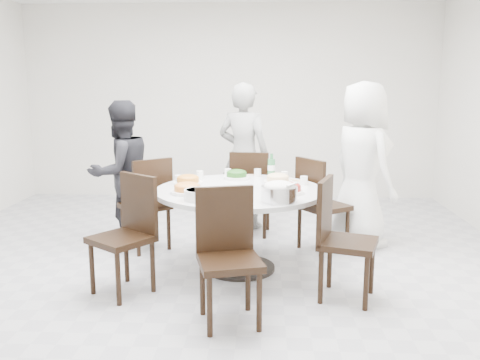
{
  "coord_description": "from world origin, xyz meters",
  "views": [
    {
      "loc": [
        0.51,
        -4.48,
        1.67
      ],
      "look_at": [
        0.29,
        -0.02,
        0.82
      ],
      "focal_mm": 38.0,
      "sensor_mm": 36.0,
      "label": 1
    }
  ],
  "objects_px": {
    "chair_ne": "(324,204)",
    "soup_bowl": "(201,195)",
    "chair_se": "(348,240)",
    "beverage_bottle": "(271,166)",
    "dining_table": "(240,229)",
    "chair_sw": "(121,236)",
    "rice_bowl": "(279,194)",
    "chair_n": "(251,192)",
    "diner_right": "(362,165)",
    "diner_middle": "(244,156)",
    "chair_s": "(230,259)",
    "chair_nw": "(145,203)",
    "diner_left": "(121,173)"
  },
  "relations": [
    {
      "from": "chair_nw",
      "to": "chair_se",
      "type": "height_order",
      "value": "same"
    },
    {
      "from": "dining_table",
      "to": "diner_middle",
      "type": "xyz_separation_m",
      "value": [
        -0.02,
        1.44,
        0.47
      ]
    },
    {
      "from": "chair_n",
      "to": "soup_bowl",
      "type": "bearing_deg",
      "value": 83.22
    },
    {
      "from": "chair_sw",
      "to": "soup_bowl",
      "type": "relative_size",
      "value": 3.53
    },
    {
      "from": "dining_table",
      "to": "chair_n",
      "type": "relative_size",
      "value": 1.58
    },
    {
      "from": "diner_middle",
      "to": "beverage_bottle",
      "type": "height_order",
      "value": "diner_middle"
    },
    {
      "from": "chair_ne",
      "to": "chair_se",
      "type": "relative_size",
      "value": 1.0
    },
    {
      "from": "diner_middle",
      "to": "soup_bowl",
      "type": "bearing_deg",
      "value": 101.35
    },
    {
      "from": "rice_bowl",
      "to": "beverage_bottle",
      "type": "xyz_separation_m",
      "value": [
        -0.05,
        1.0,
        0.06
      ]
    },
    {
      "from": "diner_left",
      "to": "soup_bowl",
      "type": "distance_m",
      "value": 1.55
    },
    {
      "from": "chair_n",
      "to": "diner_right",
      "type": "height_order",
      "value": "diner_right"
    },
    {
      "from": "chair_n",
      "to": "beverage_bottle",
      "type": "distance_m",
      "value": 0.76
    },
    {
      "from": "chair_s",
      "to": "diner_left",
      "type": "relative_size",
      "value": 0.63
    },
    {
      "from": "chair_nw",
      "to": "soup_bowl",
      "type": "height_order",
      "value": "chair_nw"
    },
    {
      "from": "chair_nw",
      "to": "chair_n",
      "type": "bearing_deg",
      "value": 168.41
    },
    {
      "from": "diner_left",
      "to": "chair_n",
      "type": "bearing_deg",
      "value": 147.53
    },
    {
      "from": "dining_table",
      "to": "chair_sw",
      "type": "height_order",
      "value": "chair_sw"
    },
    {
      "from": "chair_ne",
      "to": "soup_bowl",
      "type": "bearing_deg",
      "value": 98.47
    },
    {
      "from": "chair_s",
      "to": "rice_bowl",
      "type": "xyz_separation_m",
      "value": [
        0.35,
        0.58,
        0.34
      ]
    },
    {
      "from": "chair_n",
      "to": "rice_bowl",
      "type": "xyz_separation_m",
      "value": [
        0.26,
        -1.61,
        0.34
      ]
    },
    {
      "from": "diner_middle",
      "to": "beverage_bottle",
      "type": "distance_m",
      "value": 0.97
    },
    {
      "from": "chair_sw",
      "to": "diner_right",
      "type": "relative_size",
      "value": 0.56
    },
    {
      "from": "chair_n",
      "to": "chair_se",
      "type": "height_order",
      "value": "same"
    },
    {
      "from": "chair_n",
      "to": "chair_nw",
      "type": "distance_m",
      "value": 1.21
    },
    {
      "from": "chair_sw",
      "to": "chair_n",
      "type": "bearing_deg",
      "value": 97.01
    },
    {
      "from": "rice_bowl",
      "to": "beverage_bottle",
      "type": "relative_size",
      "value": 1.17
    },
    {
      "from": "chair_ne",
      "to": "rice_bowl",
      "type": "height_order",
      "value": "chair_ne"
    },
    {
      "from": "dining_table",
      "to": "chair_sw",
      "type": "distance_m",
      "value": 1.09
    },
    {
      "from": "chair_sw",
      "to": "diner_right",
      "type": "distance_m",
      "value": 2.57
    },
    {
      "from": "beverage_bottle",
      "to": "chair_sw",
      "type": "bearing_deg",
      "value": -137.62
    },
    {
      "from": "chair_se",
      "to": "soup_bowl",
      "type": "bearing_deg",
      "value": 100.55
    },
    {
      "from": "chair_s",
      "to": "diner_middle",
      "type": "distance_m",
      "value": 2.53
    },
    {
      "from": "chair_sw",
      "to": "rice_bowl",
      "type": "xyz_separation_m",
      "value": [
        1.25,
        0.1,
        0.34
      ]
    },
    {
      "from": "chair_ne",
      "to": "soup_bowl",
      "type": "distance_m",
      "value": 1.56
    },
    {
      "from": "rice_bowl",
      "to": "diner_right",
      "type": "bearing_deg",
      "value": 55.3
    },
    {
      "from": "chair_n",
      "to": "rice_bowl",
      "type": "distance_m",
      "value": 1.67
    },
    {
      "from": "rice_bowl",
      "to": "soup_bowl",
      "type": "relative_size",
      "value": 1.07
    },
    {
      "from": "chair_s",
      "to": "diner_left",
      "type": "height_order",
      "value": "diner_left"
    },
    {
      "from": "chair_sw",
      "to": "beverage_bottle",
      "type": "relative_size",
      "value": 3.84
    },
    {
      "from": "chair_se",
      "to": "beverage_bottle",
      "type": "xyz_separation_m",
      "value": [
        -0.58,
        1.12,
        0.4
      ]
    },
    {
      "from": "chair_s",
      "to": "beverage_bottle",
      "type": "relative_size",
      "value": 3.84
    },
    {
      "from": "chair_nw",
      "to": "diner_right",
      "type": "xyz_separation_m",
      "value": [
        2.21,
        0.25,
        0.37
      ]
    },
    {
      "from": "chair_ne",
      "to": "diner_middle",
      "type": "distance_m",
      "value": 1.25
    },
    {
      "from": "diner_right",
      "to": "rice_bowl",
      "type": "relative_size",
      "value": 5.89
    },
    {
      "from": "chair_nw",
      "to": "diner_left",
      "type": "height_order",
      "value": "diner_left"
    },
    {
      "from": "chair_se",
      "to": "diner_right",
      "type": "bearing_deg",
      "value": 4.29
    },
    {
      "from": "chair_s",
      "to": "chair_se",
      "type": "height_order",
      "value": "same"
    },
    {
      "from": "chair_nw",
      "to": "chair_sw",
      "type": "xyz_separation_m",
      "value": [
        0.07,
        -1.12,
        0.0
      ]
    },
    {
      "from": "diner_right",
      "to": "chair_ne",
      "type": "bearing_deg",
      "value": 88.26
    },
    {
      "from": "chair_nw",
      "to": "chair_s",
      "type": "height_order",
      "value": "same"
    }
  ]
}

